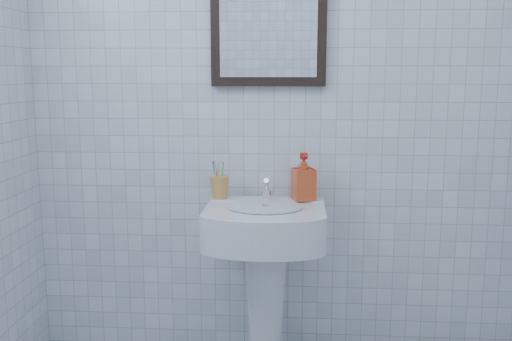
{
  "coord_description": "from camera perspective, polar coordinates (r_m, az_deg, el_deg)",
  "views": [
    {
      "loc": [
        0.1,
        -1.34,
        1.3
      ],
      "look_at": [
        -0.06,
        0.86,
        0.92
      ],
      "focal_mm": 40.0,
      "sensor_mm": 36.0,
      "label": 1
    }
  ],
  "objects": [
    {
      "name": "toothbrush_cup",
      "position": [
        2.5,
        -3.66,
        -1.68
      ],
      "size": [
        0.1,
        0.1,
        0.1
      ],
      "primitive_type": null,
      "rotation": [
        0.0,
        0.0,
        0.17
      ],
      "color": "#E49743",
      "rests_on": "washbasin"
    },
    {
      "name": "soap_dispenser",
      "position": [
        2.47,
        4.77,
        -0.63
      ],
      "size": [
        0.12,
        0.12,
        0.2
      ],
      "primitive_type": "imported",
      "rotation": [
        0.0,
        0.0,
        0.31
      ],
      "color": "#BB3E12",
      "rests_on": "washbasin"
    },
    {
      "name": "washbasin",
      "position": [
        2.46,
        0.94,
        -8.95
      ],
      "size": [
        0.49,
        0.36,
        0.76
      ],
      "color": "white",
      "rests_on": "ground"
    },
    {
      "name": "wall_mirror",
      "position": [
        2.54,
        1.26,
        15.44
      ],
      "size": [
        0.5,
        0.04,
        0.62
      ],
      "color": "black",
      "rests_on": "wall_back"
    },
    {
      "name": "faucet",
      "position": [
        2.47,
        1.07,
        -2.02
      ],
      "size": [
        0.04,
        0.09,
        0.1
      ],
      "color": "silver",
      "rests_on": "washbasin"
    },
    {
      "name": "wall_back",
      "position": [
        2.54,
        1.86,
        8.65
      ],
      "size": [
        2.2,
        0.02,
        2.5
      ],
      "primitive_type": "cube",
      "color": "white",
      "rests_on": "ground"
    }
  ]
}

